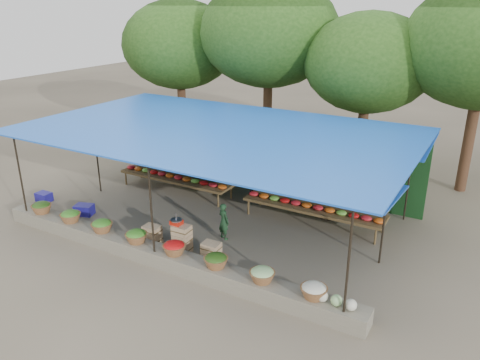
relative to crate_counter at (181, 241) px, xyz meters
The scene contains 16 objects.
ground 2.05m from the crate_counter, 94.52° to the left, with size 60.00×60.00×0.00m, color brown.
stone_curb 0.76m from the crate_counter, 102.30° to the right, with size 10.60×0.55×0.40m, color #676252.
stall_canopy 3.16m from the crate_counter, 94.40° to the left, with size 10.80×6.60×2.82m.
produce_baskets 0.82m from the crate_counter, 109.53° to the right, with size 8.98×0.58×0.34m.
netting_backdrop 5.26m from the crate_counter, 91.77° to the left, with size 10.60×0.06×2.50m, color #1A4A20.
tree_row 9.23m from the crate_counter, 87.58° to the left, with size 16.51×5.50×7.12m.
fruit_table_left 4.30m from the crate_counter, 128.20° to the left, with size 4.21×0.95×0.93m.
fruit_table_right 4.12m from the crate_counter, 55.12° to the left, with size 4.21×0.95×0.93m.
crate_counter is the anchor object (origin of this frame).
weighing_scale 0.55m from the crate_counter, behind, with size 0.30×0.30×0.32m.
vendor_seated 1.33m from the crate_counter, 64.46° to the left, with size 0.38×0.25×1.05m, color #1C3E22.
customer_left 5.35m from the crate_counter, 131.71° to the left, with size 0.80×0.62×1.64m, color slate.
customer_mid 4.24m from the crate_counter, 91.19° to the left, with size 1.16×0.67×1.80m, color slate.
customer_right 4.70m from the crate_counter, 56.55° to the left, with size 0.97×0.40×1.65m, color slate.
blue_crate_front 4.00m from the crate_counter, behind, with size 0.53×0.38×0.32m, color navy.
blue_crate_back 5.95m from the crate_counter, behind, with size 0.49×0.35×0.29m, color navy.
Camera 1 is at (6.85, -10.62, 6.15)m, focal length 35.00 mm.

